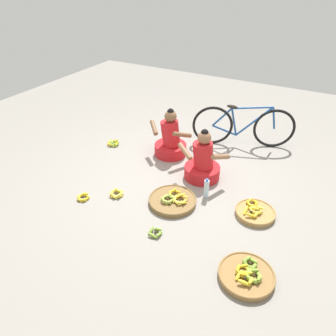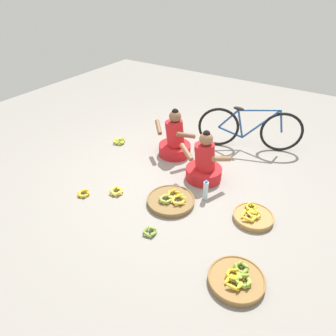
# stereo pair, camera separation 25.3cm
# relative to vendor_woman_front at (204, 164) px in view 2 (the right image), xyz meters

# --- Properties ---
(ground_plane) EXTENTS (10.00, 10.00, 0.00)m
(ground_plane) POSITION_rel_vendor_woman_front_xyz_m (-0.30, -0.30, -0.25)
(ground_plane) COLOR gray
(vendor_woman_front) EXTENTS (0.74, 0.52, 0.78)m
(vendor_woman_front) POSITION_rel_vendor_woman_front_xyz_m (0.00, 0.00, 0.00)
(vendor_woman_front) COLOR red
(vendor_woman_front) RESTS_ON ground
(vendor_woman_behind) EXTENTS (0.76, 0.52, 0.80)m
(vendor_woman_behind) POSITION_rel_vendor_woman_front_xyz_m (-0.72, 0.36, 0.01)
(vendor_woman_behind) COLOR red
(vendor_woman_behind) RESTS_ON ground
(bicycle_leaning) EXTENTS (1.60, 0.67, 0.73)m
(bicycle_leaning) POSITION_rel_vendor_woman_front_xyz_m (0.21, 1.22, 0.11)
(bicycle_leaning) COLOR black
(bicycle_leaning) RESTS_ON ground
(banana_basket_front_left) EXTENTS (0.57, 0.57, 0.14)m
(banana_basket_front_left) POSITION_rel_vendor_woman_front_xyz_m (1.10, -1.42, -0.20)
(banana_basket_front_left) COLOR olive
(banana_basket_front_left) RESTS_ON ground
(banana_basket_mid_right) EXTENTS (0.50, 0.50, 0.13)m
(banana_basket_mid_right) POSITION_rel_vendor_woman_front_xyz_m (0.92, -0.45, -0.20)
(banana_basket_mid_right) COLOR #A87F47
(banana_basket_mid_right) RESTS_ON ground
(banana_basket_front_right) EXTENTS (0.63, 0.63, 0.15)m
(banana_basket_front_right) POSITION_rel_vendor_woman_front_xyz_m (-0.10, -0.73, -0.20)
(banana_basket_front_right) COLOR brown
(banana_basket_front_right) RESTS_ON ground
(loose_bananas_near_vendor) EXTENTS (0.18, 0.18, 0.08)m
(loose_bananas_near_vendor) POSITION_rel_vendor_woman_front_xyz_m (-1.19, -1.24, -0.22)
(loose_bananas_near_vendor) COLOR gold
(loose_bananas_near_vendor) RESTS_ON ground
(loose_bananas_back_left) EXTENTS (0.23, 0.24, 0.09)m
(loose_bananas_back_left) POSITION_rel_vendor_woman_front_xyz_m (-1.74, 0.18, -0.22)
(loose_bananas_back_left) COLOR #8CAD38
(loose_bananas_back_left) RESTS_ON ground
(loose_bananas_near_bicycle) EXTENTS (0.15, 0.16, 0.08)m
(loose_bananas_near_bicycle) POSITION_rel_vendor_woman_front_xyz_m (-0.01, -1.34, -0.22)
(loose_bananas_near_bicycle) COLOR olive
(loose_bananas_near_bicycle) RESTS_ON ground
(loose_bananas_front_center) EXTENTS (0.22, 0.22, 0.09)m
(loose_bananas_front_center) POSITION_rel_vendor_woman_front_xyz_m (-0.84, -0.96, -0.22)
(loose_bananas_front_center) COLOR yellow
(loose_bananas_front_center) RESTS_ON ground
(water_bottle) EXTENTS (0.07, 0.07, 0.29)m
(water_bottle) POSITION_rel_vendor_woman_front_xyz_m (0.24, -0.41, -0.11)
(water_bottle) COLOR silver
(water_bottle) RESTS_ON ground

